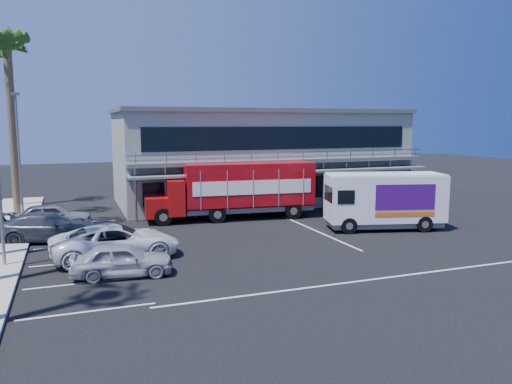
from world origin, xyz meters
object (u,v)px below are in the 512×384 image
object	(u,v)px
white_van	(385,200)
parked_car_a	(122,260)
red_truck	(237,188)
parked_car_b	(115,242)

from	to	relation	value
white_van	parked_car_a	bearing A→B (deg)	-150.65
red_truck	white_van	size ratio (longest dim) A/B	1.55
red_truck	parked_car_b	distance (m)	11.02
red_truck	parked_car_b	xyz separation A→B (m)	(-8.40, -7.01, -1.29)
parked_car_a	parked_car_b	distance (m)	3.20
white_van	parked_car_b	xyz separation A→B (m)	(-15.51, -0.80, -1.03)
parked_car_a	parked_car_b	world-z (taller)	parked_car_b
white_van	parked_car_a	distance (m)	16.05
white_van	parked_car_a	world-z (taller)	white_van
white_van	parked_car_a	xyz separation A→B (m)	(-15.51, -4.00, -1.07)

